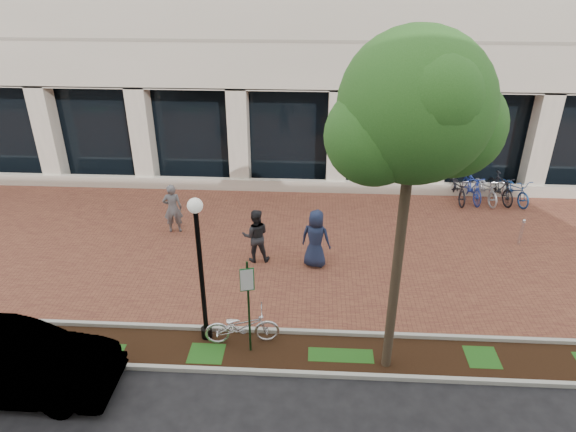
# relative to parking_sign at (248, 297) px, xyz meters

# --- Properties ---
(ground) EXTENTS (120.00, 120.00, 0.00)m
(ground) POSITION_rel_parking_sign_xyz_m (0.36, 5.22, -1.65)
(ground) COLOR black
(ground) RESTS_ON ground
(brick_plaza) EXTENTS (40.00, 9.00, 0.01)m
(brick_plaza) POSITION_rel_parking_sign_xyz_m (0.36, 5.22, -1.64)
(brick_plaza) COLOR brown
(brick_plaza) RESTS_ON ground
(planting_strip) EXTENTS (40.00, 1.50, 0.01)m
(planting_strip) POSITION_rel_parking_sign_xyz_m (0.36, -0.03, -1.64)
(planting_strip) COLOR black
(planting_strip) RESTS_ON ground
(curb_plaza_side) EXTENTS (40.00, 0.12, 0.12)m
(curb_plaza_side) POSITION_rel_parking_sign_xyz_m (0.36, 0.72, -1.59)
(curb_plaza_side) COLOR #AEAFA5
(curb_plaza_side) RESTS_ON ground
(curb_street_side) EXTENTS (40.00, 0.12, 0.12)m
(curb_street_side) POSITION_rel_parking_sign_xyz_m (0.36, -0.78, -1.59)
(curb_street_side) COLOR #AEAFA5
(curb_street_side) RESTS_ON ground
(parking_sign) EXTENTS (0.34, 0.07, 2.62)m
(parking_sign) POSITION_rel_parking_sign_xyz_m (0.00, 0.00, 0.00)
(parking_sign) COLOR #123315
(parking_sign) RESTS_ON ground
(lamppost) EXTENTS (0.36, 0.36, 3.98)m
(lamppost) POSITION_rel_parking_sign_xyz_m (-1.19, 0.44, 0.61)
(lamppost) COLOR black
(lamppost) RESTS_ON ground
(street_tree) EXTENTS (3.53, 2.94, 7.81)m
(street_tree) POSITION_rel_parking_sign_xyz_m (3.37, -0.27, 4.48)
(street_tree) COLOR #483B29
(street_tree) RESTS_ON ground
(locked_bicycle) EXTENTS (1.96, 0.89, 0.99)m
(locked_bicycle) POSITION_rel_parking_sign_xyz_m (-0.24, 0.33, -1.15)
(locked_bicycle) COLOR silver
(locked_bicycle) RESTS_ON ground
(pedestrian_left) EXTENTS (0.73, 0.54, 1.81)m
(pedestrian_left) POSITION_rel_parking_sign_xyz_m (-3.44, 6.01, -0.74)
(pedestrian_left) COLOR slate
(pedestrian_left) RESTS_ON ground
(pedestrian_mid) EXTENTS (0.94, 0.78, 1.80)m
(pedestrian_mid) POSITION_rel_parking_sign_xyz_m (-0.33, 4.26, -0.75)
(pedestrian_mid) COLOR #242529
(pedestrian_mid) RESTS_ON ground
(pedestrian_right) EXTENTS (1.07, 0.85, 1.92)m
(pedestrian_right) POSITION_rel_parking_sign_xyz_m (1.57, 4.07, -0.69)
(pedestrian_right) COLOR #1A2443
(pedestrian_right) RESTS_ON ground
(bollard) EXTENTS (0.12, 0.12, 0.97)m
(bollard) POSITION_rel_parking_sign_xyz_m (8.51, 5.76, -1.16)
(bollard) COLOR silver
(bollard) RESTS_ON ground
(bike_rack_cluster) EXTENTS (3.22, 2.11, 1.17)m
(bike_rack_cluster) POSITION_rel_parking_sign_xyz_m (8.31, 9.22, -1.10)
(bike_rack_cluster) COLOR black
(bike_rack_cluster) RESTS_ON ground
(sedan_near_curb) EXTENTS (4.65, 1.64, 1.53)m
(sedan_near_curb) POSITION_rel_parking_sign_xyz_m (-5.13, -1.57, -0.89)
(sedan_near_curb) COLOR #A9A9AD
(sedan_near_curb) RESTS_ON ground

